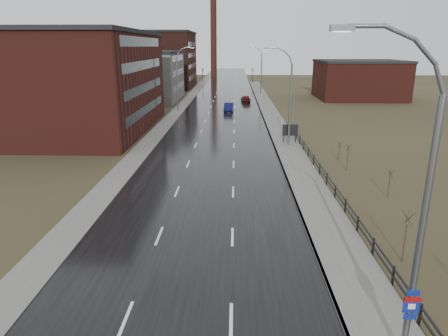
# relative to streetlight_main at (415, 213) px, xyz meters

# --- Properties ---
(road) EXTENTS (14.00, 300.00, 0.06)m
(road) POSITION_rel_streetlight_main_xyz_m (-8.47, 58.00, -6.03)
(road) COLOR black
(road) RESTS_ON ground
(sidewalk_right) EXTENTS (3.20, 180.00, 0.18)m
(sidewalk_right) POSITION_rel_streetlight_main_xyz_m (0.13, 33.00, -5.97)
(sidewalk_right) COLOR #595651
(sidewalk_right) RESTS_ON ground
(curb_right) EXTENTS (0.16, 180.00, 0.18)m
(curb_right) POSITION_rel_streetlight_main_xyz_m (-1.39, 33.00, -5.97)
(curb_right) COLOR slate
(curb_right) RESTS_ON ground
(sidewalk_left) EXTENTS (2.40, 260.00, 0.12)m
(sidewalk_left) POSITION_rel_streetlight_main_xyz_m (-16.67, 58.00, -6.00)
(sidewalk_left) COLOR #595651
(sidewalk_left) RESTS_ON ground
(warehouse_near) EXTENTS (22.44, 28.56, 13.50)m
(warehouse_near) POSITION_rel_streetlight_main_xyz_m (-29.46, 43.00, 0.70)
(warehouse_near) COLOR #471914
(warehouse_near) RESTS_ON ground
(warehouse_mid) EXTENTS (16.32, 20.40, 10.50)m
(warehouse_mid) POSITION_rel_streetlight_main_xyz_m (-26.46, 76.00, -0.80)
(warehouse_mid) COLOR slate
(warehouse_mid) RESTS_ON ground
(warehouse_far) EXTENTS (26.52, 24.48, 15.50)m
(warehouse_far) POSITION_rel_streetlight_main_xyz_m (-31.47, 106.00, 1.70)
(warehouse_far) COLOR #331611
(warehouse_far) RESTS_ON ground
(building_right) EXTENTS (18.36, 16.32, 8.50)m
(building_right) POSITION_rel_streetlight_main_xyz_m (21.83, 80.00, -1.80)
(building_right) COLOR #471914
(building_right) RESTS_ON ground
(smokestack) EXTENTS (2.70, 2.70, 30.70)m
(smokestack) POSITION_rel_streetlight_main_xyz_m (-14.47, 148.00, 9.44)
(smokestack) COLOR #331611
(smokestack) RESTS_ON ground
(streetlight_main) EXTENTS (3.91, 0.29, 12.11)m
(streetlight_main) POSITION_rel_streetlight_main_xyz_m (0.00, 0.00, 0.00)
(streetlight_main) COLOR slate
(streetlight_main) RESTS_ON ground
(streetlight_right_mid) EXTENTS (3.36, 0.28, 11.35)m
(streetlight_right_mid) POSITION_rel_streetlight_main_xyz_m (0.03, 34.00, -0.22)
(streetlight_right_mid) COLOR slate
(streetlight_right_mid) RESTS_ON ground
(streetlight_left) EXTENTS (3.36, 0.28, 11.35)m
(streetlight_left) POSITION_rel_streetlight_main_xyz_m (-16.17, 60.00, -0.22)
(streetlight_left) COLOR slate
(streetlight_left) RESTS_ON ground
(streetlight_right_far) EXTENTS (3.36, 0.28, 11.35)m
(streetlight_right_far) POSITION_rel_streetlight_main_xyz_m (0.03, 88.00, -0.22)
(streetlight_right_far) COLOR slate
(streetlight_right_far) RESTS_ON ground
(guardrail) EXTENTS (0.10, 53.05, 1.10)m
(guardrail) POSITION_rel_streetlight_main_xyz_m (1.83, 16.32, -5.35)
(guardrail) COLOR black
(guardrail) RESTS_ON ground
(shrub_c) EXTENTS (0.70, 0.74, 2.97)m
(shrub_c) POSITION_rel_streetlight_main_xyz_m (3.29, 7.43, -4.48)
(shrub_c) COLOR #382D23
(shrub_c) RESTS_ON ground
(shrub_d) EXTENTS (0.55, 0.58, 2.31)m
(shrub_d) POSITION_rel_streetlight_main_xyz_m (6.06, 17.29, -4.83)
(shrub_d) COLOR #382D23
(shrub_d) RESTS_ON ground
(shrub_e) EXTENTS (0.63, 0.67, 2.68)m
(shrub_e) POSITION_rel_streetlight_main_xyz_m (4.67, 24.29, -4.64)
(shrub_e) COLOR #382D23
(shrub_e) RESTS_ON ground
(shrub_f) EXTENTS (0.46, 0.49, 1.93)m
(shrub_f) POSITION_rel_streetlight_main_xyz_m (4.90, 28.33, -5.04)
(shrub_f) COLOR #382D23
(shrub_f) RESTS_ON ground
(billboard) EXTENTS (1.87, 0.17, 2.43)m
(billboard) POSITION_rel_streetlight_main_xyz_m (0.63, 35.14, -4.42)
(billboard) COLOR black
(billboard) RESTS_ON ground
(traffic_light_left) EXTENTS (0.58, 2.73, 5.30)m
(traffic_light_left) POSITION_rel_streetlight_main_xyz_m (-16.47, 118.00, -1.46)
(traffic_light_left) COLOR black
(traffic_light_left) RESTS_ON ground
(traffic_light_right) EXTENTS (0.58, 2.73, 5.30)m
(traffic_light_right) POSITION_rel_streetlight_main_xyz_m (-0.47, 118.00, -1.46)
(traffic_light_right) COLOR black
(traffic_light_right) RESTS_ON ground
(car_near) EXTENTS (1.81, 4.72, 1.53)m
(car_near) POSITION_rel_streetlight_main_xyz_m (-7.20, 60.02, -5.29)
(car_near) COLOR #0C0D3E
(car_near) RESTS_ON ground
(car_far) EXTENTS (2.15, 4.37, 1.43)m
(car_far) POSITION_rel_streetlight_main_xyz_m (-3.79, 73.04, -5.34)
(car_far) COLOR #430E0B
(car_far) RESTS_ON ground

